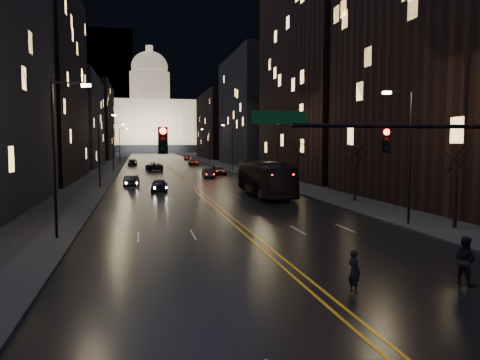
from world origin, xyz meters
TOP-DOWN VIEW (x-y plane):
  - ground at (0.00, 0.00)m, footprint 900.00×900.00m
  - road at (0.00, 130.00)m, footprint 20.00×320.00m
  - sidewalk_left at (-14.00, 130.00)m, footprint 8.00×320.00m
  - sidewalk_right at (14.00, 130.00)m, footprint 8.00×320.00m
  - center_line at (0.00, 130.00)m, footprint 0.62×320.00m
  - building_left_mid at (-21.00, 54.00)m, footprint 12.00×30.00m
  - building_left_far at (-21.00, 92.00)m, footprint 12.00×34.00m
  - building_left_dist at (-21.00, 140.00)m, footprint 12.00×40.00m
  - building_right_near at (21.00, 20.00)m, footprint 12.00×26.00m
  - building_right_tall at (21.00, 50.00)m, footprint 12.00×30.00m
  - building_right_mid at (21.00, 92.00)m, footprint 12.00×34.00m
  - building_right_dist at (21.00, 140.00)m, footprint 12.00×40.00m
  - mountain_ridge at (40.00, 380.00)m, footprint 520.00×60.00m
  - capitol at (0.00, 250.00)m, footprint 90.00×50.00m
  - traffic_signal at (5.91, -0.00)m, footprint 17.29×0.45m
  - streetlamp_right_near at (10.81, 10.00)m, footprint 2.13×0.25m
  - streetlamp_left_near at (-10.81, 10.00)m, footprint 2.13×0.25m
  - streetlamp_right_mid at (10.81, 40.00)m, footprint 2.13×0.25m
  - streetlamp_left_mid at (-10.81, 40.00)m, footprint 2.13×0.25m
  - streetlamp_right_far at (10.81, 70.00)m, footprint 2.13×0.25m
  - streetlamp_left_far at (-10.81, 70.00)m, footprint 2.13×0.25m
  - streetlamp_right_dist at (10.81, 100.00)m, footprint 2.13×0.25m
  - streetlamp_left_dist at (-10.81, 100.00)m, footprint 2.13×0.25m
  - tree_right_near at (13.00, 8.00)m, footprint 2.40×2.40m
  - tree_right_mid at (13.00, 22.00)m, footprint 2.40×2.40m
  - tree_right_far at (13.00, 38.00)m, footprint 2.40×2.40m
  - bus at (6.23, 28.59)m, footprint 3.01×12.71m
  - oncoming_car_a at (-4.24, 34.46)m, footprint 2.17×4.59m
  - oncoming_car_b at (-7.35, 41.03)m, footprint 1.93×4.57m
  - oncoming_car_c at (-3.66, 73.99)m, footprint 3.51×6.25m
  - oncoming_car_d at (-7.97, 96.01)m, footprint 2.25×5.25m
  - receding_car_a at (3.86, 52.90)m, footprint 1.52×4.32m
  - receding_car_b at (6.48, 59.24)m, footprint 2.36×4.87m
  - receding_car_c at (6.25, 94.03)m, footprint 2.14×5.14m
  - receding_car_d at (8.05, 124.09)m, footprint 2.22×4.76m
  - pedestrian_a at (1.30, -2.00)m, footprint 0.52×0.66m
  - pedestrian_b at (5.93, -2.00)m, footprint 0.85×1.06m

SIDE VIEW (x-z plane):
  - ground at x=0.00m, z-range 0.00..0.00m
  - road at x=0.00m, z-range 0.00..0.02m
  - center_line at x=0.00m, z-range 0.02..0.03m
  - sidewalk_left at x=-14.00m, z-range 0.00..0.16m
  - sidewalk_right at x=14.00m, z-range 0.00..0.16m
  - receding_car_d at x=8.05m, z-range 0.00..1.32m
  - receding_car_a at x=3.86m, z-range 0.00..1.42m
  - oncoming_car_b at x=-7.35m, z-range 0.00..1.47m
  - receding_car_c at x=6.25m, z-range 0.00..1.48m
  - oncoming_car_d at x=-7.97m, z-range 0.00..1.51m
  - oncoming_car_a at x=-4.24m, z-range 0.00..1.52m
  - pedestrian_a at x=1.30m, z-range 0.00..1.59m
  - receding_car_b at x=6.48m, z-range 0.00..1.60m
  - oncoming_car_c at x=-3.66m, z-range 0.00..1.65m
  - pedestrian_b at x=5.93m, z-range 0.00..1.91m
  - bus at x=6.23m, z-range 0.00..3.54m
  - tree_right_near at x=13.00m, z-range 1.20..7.85m
  - tree_right_mid at x=13.00m, z-range 1.20..7.85m
  - tree_right_far at x=13.00m, z-range 1.20..7.85m
  - streetlamp_right_near at x=10.81m, z-range 0.58..9.58m
  - streetlamp_left_near at x=-10.81m, z-range 0.58..9.58m
  - streetlamp_right_mid at x=10.81m, z-range 0.58..9.58m
  - streetlamp_left_mid at x=-10.81m, z-range 0.58..9.58m
  - streetlamp_right_far at x=10.81m, z-range 0.58..9.58m
  - streetlamp_left_far at x=-10.81m, z-range 0.58..9.58m
  - streetlamp_right_dist at x=10.81m, z-range 0.58..9.58m
  - streetlamp_left_dist at x=-10.81m, z-range 0.58..9.58m
  - traffic_signal at x=5.91m, z-range 1.60..8.60m
  - building_left_far at x=-21.00m, z-range 0.00..20.00m
  - building_right_dist at x=21.00m, z-range 0.00..22.00m
  - building_left_dist at x=-21.00m, z-range 0.00..24.00m
  - building_right_near at x=21.00m, z-range 0.00..24.00m
  - building_right_mid at x=21.00m, z-range 0.00..26.00m
  - building_left_mid at x=-21.00m, z-range 0.00..28.00m
  - capitol at x=0.00m, z-range -12.10..46.40m
  - building_right_tall at x=21.00m, z-range 0.00..38.00m
  - mountain_ridge at x=40.00m, z-range 0.00..130.00m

